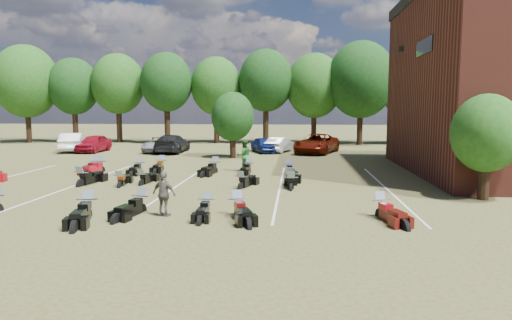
# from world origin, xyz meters

# --- Properties ---
(ground) EXTENTS (160.00, 160.00, 0.00)m
(ground) POSITION_xyz_m (0.00, 0.00, 0.00)
(ground) COLOR brown
(ground) RESTS_ON ground
(car_0) EXTENTS (1.77, 4.36, 1.48)m
(car_0) POSITION_xyz_m (-14.38, 18.82, 0.74)
(car_0) COLOR maroon
(car_0) RESTS_ON ground
(car_1) EXTENTS (3.24, 5.14, 1.60)m
(car_1) POSITION_xyz_m (-16.36, 19.04, 0.80)
(car_1) COLOR white
(car_1) RESTS_ON ground
(car_2) EXTENTS (2.74, 4.87, 1.29)m
(car_2) POSITION_xyz_m (-8.62, 19.26, 0.64)
(car_2) COLOR #9A9EA2
(car_2) RESTS_ON ground
(car_3) EXTENTS (2.17, 5.24, 1.51)m
(car_3) POSITION_xyz_m (-7.59, 18.86, 0.76)
(car_3) COLOR black
(car_3) RESTS_ON ground
(car_4) EXTENTS (2.77, 4.07, 1.29)m
(car_4) POSITION_xyz_m (0.04, 19.68, 0.64)
(car_4) COLOR navy
(car_4) RESTS_ON ground
(car_5) EXTENTS (2.50, 4.11, 1.28)m
(car_5) POSITION_xyz_m (1.36, 20.14, 0.64)
(car_5) COLOR #AEADA9
(car_5) RESTS_ON ground
(car_6) EXTENTS (4.37, 6.28, 1.59)m
(car_6) POSITION_xyz_m (4.44, 19.51, 0.80)
(car_6) COLOR #5B1105
(car_6) RESTS_ON ground
(car_7) EXTENTS (2.91, 4.94, 1.34)m
(car_7) POSITION_xyz_m (11.80, 19.03, 0.67)
(car_7) COLOR #393A3F
(car_7) RESTS_ON ground
(person_green) EXTENTS (1.15, 1.06, 1.92)m
(person_green) POSITION_xyz_m (-0.31, 8.24, 0.96)
(person_green) COLOR #266526
(person_green) RESTS_ON ground
(person_grey) EXTENTS (1.01, 0.68, 1.59)m
(person_grey) POSITION_xyz_m (-1.83, -3.04, 0.79)
(person_grey) COLOR #56524A
(person_grey) RESTS_ON ground
(motorcycle_2) EXTENTS (1.26, 2.51, 1.34)m
(motorcycle_2) POSITION_xyz_m (-4.41, -3.52, 0.00)
(motorcycle_2) COLOR black
(motorcycle_2) RESTS_ON ground
(motorcycle_3) EXTENTS (0.72, 2.02, 1.11)m
(motorcycle_3) POSITION_xyz_m (-0.43, -2.59, 0.00)
(motorcycle_3) COLOR black
(motorcycle_3) RESTS_ON ground
(motorcycle_4) EXTENTS (1.10, 2.29, 1.23)m
(motorcycle_4) POSITION_xyz_m (-2.87, -2.52, 0.00)
(motorcycle_4) COLOR black
(motorcycle_4) RESTS_ON ground
(motorcycle_5) EXTENTS (1.42, 2.38, 1.26)m
(motorcycle_5) POSITION_xyz_m (0.73, -2.78, 0.00)
(motorcycle_5) COLOR black
(motorcycle_5) RESTS_ON ground
(motorcycle_6) EXTENTS (1.31, 2.34, 1.24)m
(motorcycle_6) POSITION_xyz_m (5.71, -2.53, 0.00)
(motorcycle_6) COLOR #4B0D0A
(motorcycle_6) RESTS_ON ground
(motorcycle_8) EXTENTS (0.89, 2.10, 1.14)m
(motorcycle_8) POSITION_xyz_m (-5.63, 2.45, 0.00)
(motorcycle_8) COLOR black
(motorcycle_8) RESTS_ON ground
(motorcycle_9) EXTENTS (1.15, 2.55, 1.37)m
(motorcycle_9) POSITION_xyz_m (-7.61, 2.58, 0.00)
(motorcycle_9) COLOR black
(motorcycle_9) RESTS_ON ground
(motorcycle_10) EXTENTS (0.88, 2.10, 1.14)m
(motorcycle_10) POSITION_xyz_m (-4.78, 3.13, 0.00)
(motorcycle_10) COLOR black
(motorcycle_10) RESTS_ON ground
(motorcycle_11) EXTENTS (0.74, 2.18, 1.21)m
(motorcycle_11) POSITION_xyz_m (2.53, 2.45, 0.00)
(motorcycle_11) COLOR black
(motorcycle_11) RESTS_ON ground
(motorcycle_12) EXTENTS (1.28, 2.26, 1.20)m
(motorcycle_12) POSITION_xyz_m (0.20, 2.52, 0.00)
(motorcycle_12) COLOR black
(motorcycle_12) RESTS_ON ground
(motorcycle_13) EXTENTS (1.06, 2.58, 1.40)m
(motorcycle_13) POSITION_xyz_m (2.49, 2.93, 0.00)
(motorcycle_13) COLOR black
(motorcycle_13) RESTS_ON ground
(motorcycle_14) EXTENTS (0.79, 2.28, 1.26)m
(motorcycle_14) POSITION_xyz_m (-9.14, 7.45, 0.00)
(motorcycle_14) COLOR #3E080A
(motorcycle_14) RESTS_ON ground
(motorcycle_15) EXTENTS (0.97, 2.41, 1.31)m
(motorcycle_15) POSITION_xyz_m (-8.69, 7.32, 0.00)
(motorcycle_15) COLOR maroon
(motorcycle_15) RESTS_ON ground
(motorcycle_16) EXTENTS (0.80, 2.18, 1.20)m
(motorcycle_16) POSITION_xyz_m (-6.38, 7.31, 0.00)
(motorcycle_16) COLOR black
(motorcycle_16) RESTS_ON ground
(motorcycle_17) EXTENTS (0.86, 2.30, 1.26)m
(motorcycle_17) POSITION_xyz_m (-5.35, 8.36, 0.00)
(motorcycle_17) COLOR black
(motorcycle_17) RESTS_ON ground
(motorcycle_18) EXTENTS (1.21, 2.46, 1.31)m
(motorcycle_18) POSITION_xyz_m (-1.95, 7.53, 0.00)
(motorcycle_18) COLOR black
(motorcycle_18) RESTS_ON ground
(motorcycle_19) EXTENTS (0.93, 2.25, 1.22)m
(motorcycle_19) POSITION_xyz_m (0.02, 7.75, 0.00)
(motorcycle_19) COLOR black
(motorcycle_19) RESTS_ON ground
(motorcycle_20) EXTENTS (1.00, 2.24, 1.21)m
(motorcycle_20) POSITION_xyz_m (2.33, 7.40, 0.00)
(motorcycle_20) COLOR black
(motorcycle_20) RESTS_ON ground
(tree_line) EXTENTS (56.00, 6.00, 9.79)m
(tree_line) POSITION_xyz_m (-1.00, 29.00, 6.31)
(tree_line) COLOR black
(tree_line) RESTS_ON ground
(young_tree_near_building) EXTENTS (2.80, 2.80, 4.16)m
(young_tree_near_building) POSITION_xyz_m (10.50, 1.00, 2.75)
(young_tree_near_building) COLOR black
(young_tree_near_building) RESTS_ON ground
(young_tree_midfield) EXTENTS (3.20, 3.20, 4.70)m
(young_tree_midfield) POSITION_xyz_m (-2.00, 15.50, 3.09)
(young_tree_midfield) COLOR black
(young_tree_midfield) RESTS_ON ground
(parking_lines) EXTENTS (20.10, 14.00, 0.01)m
(parking_lines) POSITION_xyz_m (-3.00, 3.00, 0.01)
(parking_lines) COLOR silver
(parking_lines) RESTS_ON ground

